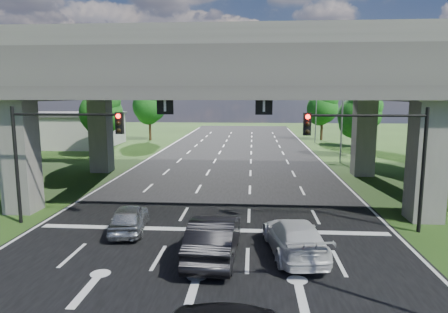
# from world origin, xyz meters

# --- Properties ---
(ground) EXTENTS (160.00, 160.00, 0.00)m
(ground) POSITION_xyz_m (0.00, 0.00, 0.00)
(ground) COLOR #224014
(ground) RESTS_ON ground
(road) EXTENTS (18.00, 120.00, 0.03)m
(road) POSITION_xyz_m (0.00, 10.00, 0.01)
(road) COLOR black
(road) RESTS_ON ground
(overpass) EXTENTS (80.00, 15.00, 10.00)m
(overpass) POSITION_xyz_m (0.00, 12.00, 7.92)
(overpass) COLOR #34312F
(overpass) RESTS_ON ground
(warehouse) EXTENTS (20.00, 10.00, 4.00)m
(warehouse) POSITION_xyz_m (-26.00, 35.00, 2.00)
(warehouse) COLOR #9E9E99
(warehouse) RESTS_ON ground
(signal_right) EXTENTS (5.76, 0.54, 6.00)m
(signal_right) POSITION_xyz_m (7.82, 3.94, 4.19)
(signal_right) COLOR black
(signal_right) RESTS_ON ground
(signal_left) EXTENTS (5.76, 0.54, 6.00)m
(signal_left) POSITION_xyz_m (-7.82, 3.94, 4.19)
(signal_left) COLOR black
(signal_left) RESTS_ON ground
(streetlight_far) EXTENTS (3.38, 0.25, 10.00)m
(streetlight_far) POSITION_xyz_m (10.10, 24.00, 5.85)
(streetlight_far) COLOR gray
(streetlight_far) RESTS_ON ground
(streetlight_beyond) EXTENTS (3.38, 0.25, 10.00)m
(streetlight_beyond) POSITION_xyz_m (10.10, 40.00, 5.85)
(streetlight_beyond) COLOR gray
(streetlight_beyond) RESTS_ON ground
(tree_left_near) EXTENTS (4.50, 4.50, 7.80)m
(tree_left_near) POSITION_xyz_m (-13.95, 26.00, 4.82)
(tree_left_near) COLOR black
(tree_left_near) RESTS_ON ground
(tree_left_mid) EXTENTS (3.91, 3.90, 6.76)m
(tree_left_mid) POSITION_xyz_m (-16.95, 34.00, 4.17)
(tree_left_mid) COLOR black
(tree_left_mid) RESTS_ON ground
(tree_left_far) EXTENTS (4.80, 4.80, 8.32)m
(tree_left_far) POSITION_xyz_m (-12.95, 42.00, 5.14)
(tree_left_far) COLOR black
(tree_left_far) RESTS_ON ground
(tree_right_near) EXTENTS (4.20, 4.20, 7.28)m
(tree_right_near) POSITION_xyz_m (13.05, 28.00, 4.50)
(tree_right_near) COLOR black
(tree_right_near) RESTS_ON ground
(tree_right_mid) EXTENTS (3.91, 3.90, 6.76)m
(tree_right_mid) POSITION_xyz_m (16.05, 36.00, 4.17)
(tree_right_mid) COLOR black
(tree_right_mid) RESTS_ON ground
(tree_right_far) EXTENTS (4.50, 4.50, 7.80)m
(tree_right_far) POSITION_xyz_m (12.05, 44.00, 4.82)
(tree_right_far) COLOR black
(tree_right_far) RESTS_ON ground
(car_silver) EXTENTS (2.09, 4.08, 1.33)m
(car_silver) POSITION_xyz_m (-3.92, 3.00, 0.69)
(car_silver) COLOR #ACAFB4
(car_silver) RESTS_ON road
(car_dark) EXTENTS (1.97, 5.19, 1.69)m
(car_dark) POSITION_xyz_m (0.45, 0.16, 0.88)
(car_dark) COLOR black
(car_dark) RESTS_ON road
(car_white) EXTENTS (2.69, 5.24, 1.46)m
(car_white) POSITION_xyz_m (3.72, 0.76, 0.76)
(car_white) COLOR silver
(car_white) RESTS_ON road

